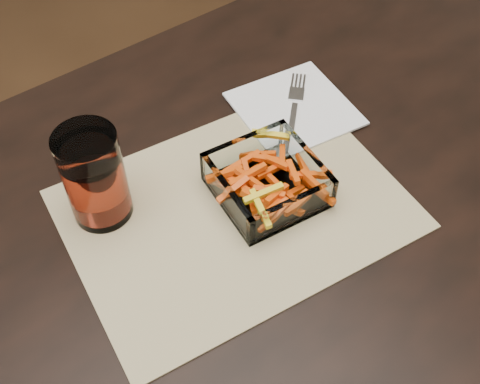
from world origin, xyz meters
The scene contains 6 objects.
dining_table centered at (0.00, 0.00, 0.66)m, with size 1.60×0.90×0.75m.
placemat centered at (0.03, 0.05, 0.75)m, with size 0.45×0.33×0.00m, color tan.
glass_bowl centered at (0.09, 0.04, 0.78)m, with size 0.15×0.15×0.05m.
tumbler centered at (-0.11, 0.15, 0.82)m, with size 0.08×0.08×0.14m.
napkin centered at (0.23, 0.15, 0.76)m, with size 0.17×0.17×0.00m, color white.
fork centered at (0.23, 0.15, 0.76)m, with size 0.14×0.13×0.00m.
Camera 1 is at (-0.26, -0.36, 1.41)m, focal length 45.00 mm.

